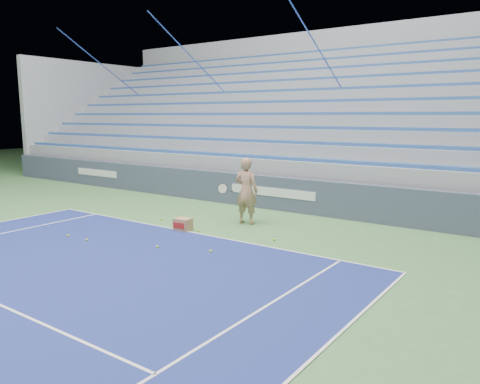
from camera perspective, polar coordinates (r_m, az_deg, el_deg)
name	(u,v)px	position (r m, az deg, el deg)	size (l,w,h in m)	color
sponsor_barrier	(274,193)	(15.55, 4.17, -0.10)	(30.00, 0.32, 1.10)	#3B455B
bleachers	(345,133)	(20.46, 12.63, 7.04)	(31.00, 9.15, 7.30)	#93969B
tennis_player	(246,191)	(13.36, 0.77, 0.15)	(0.98, 0.89, 1.92)	tan
ball_box	(183,224)	(12.80, -6.97, -3.94)	(0.47, 0.38, 0.33)	#A67950
tennis_ball_0	(274,239)	(11.74, 4.18, -5.78)	(0.07, 0.07, 0.07)	#BCD72C
tennis_ball_1	(87,240)	(12.26, -18.18, -5.58)	(0.07, 0.07, 0.07)	#BCD72C
tennis_ball_2	(157,247)	(11.23, -10.05, -6.60)	(0.07, 0.07, 0.07)	#BCD72C
tennis_ball_3	(198,231)	(12.61, -5.15, -4.74)	(0.07, 0.07, 0.07)	#BCD72C
tennis_ball_4	(191,224)	(13.45, -5.98, -3.85)	(0.07, 0.07, 0.07)	#BCD72C
tennis_ball_5	(162,219)	(14.13, -9.55, -3.29)	(0.07, 0.07, 0.07)	#BCD72C
tennis_ball_6	(211,251)	(10.74, -3.60, -7.21)	(0.07, 0.07, 0.07)	#BCD72C
tennis_ball_7	(68,236)	(12.86, -20.21, -5.00)	(0.07, 0.07, 0.07)	#BCD72C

